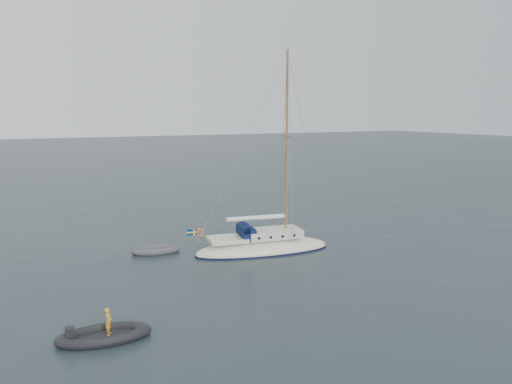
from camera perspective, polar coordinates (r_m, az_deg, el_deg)
name	(u,v)px	position (r m, az deg, el deg)	size (l,w,h in m)	color
ground	(244,251)	(31.46, -1.33, -6.70)	(300.00, 300.00, 0.00)	black
sailboat	(263,236)	(30.97, 0.81, -5.10)	(9.01, 2.70, 12.83)	white
dinghy	(156,250)	(31.50, -11.35, -6.51)	(3.00, 1.35, 0.43)	#4B4C51
rib	(103,335)	(20.57, -17.03, -15.33)	(3.59, 1.63, 1.27)	black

